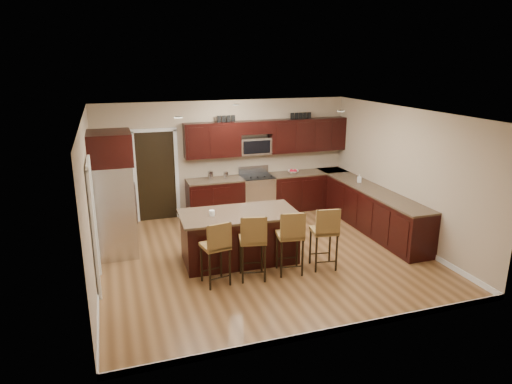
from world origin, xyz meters
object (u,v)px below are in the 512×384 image
object	(u,v)px
stool_right	(291,235)
refrigerator	(113,193)
range	(257,194)
island	(239,238)
stool_left	(217,246)
stool_mid	(253,240)
stool_extra	(325,231)

from	to	relation	value
stool_right	refrigerator	size ratio (longest dim) A/B	0.49
range	stool_right	xyz separation A→B (m)	(-0.49, -3.32, 0.25)
range	refrigerator	world-z (taller)	refrigerator
range	island	distance (m)	2.74
stool_left	island	bearing A→B (deg)	43.23
range	island	xyz separation A→B (m)	(-1.17, -2.48, -0.04)
range	refrigerator	distance (m)	3.68
island	stool_mid	bearing A→B (deg)	-88.46
island	stool_left	size ratio (longest dim) A/B	1.94
stool_mid	island	bearing A→B (deg)	100.96
island	stool_mid	world-z (taller)	stool_mid
range	stool_mid	xyz separation A→B (m)	(-1.17, -3.32, 0.25)
stool_mid	stool_extra	bearing A→B (deg)	11.33
stool_left	stool_mid	size ratio (longest dim) A/B	0.96
stool_left	stool_extra	xyz separation A→B (m)	(1.95, -0.00, 0.02)
island	stool_extra	size ratio (longest dim) A/B	1.88
stool_right	refrigerator	bearing A→B (deg)	154.90
stool_mid	range	bearing A→B (deg)	81.92
island	stool_extra	bearing A→B (deg)	-30.75
stool_right	stool_extra	distance (m)	0.65
range	refrigerator	size ratio (longest dim) A/B	0.47
stool_left	stool_extra	distance (m)	1.95
stool_left	stool_extra	world-z (taller)	stool_extra
range	stool_mid	distance (m)	3.53
stool_right	refrigerator	xyz separation A→B (m)	(-2.81, 1.87, 0.49)
range	island	bearing A→B (deg)	-115.22
island	stool_right	distance (m)	1.12
range	stool_right	world-z (taller)	stool_right
stool_extra	stool_left	bearing A→B (deg)	-171.46
range	refrigerator	xyz separation A→B (m)	(-3.30, -1.45, 0.74)
range	stool_left	xyz separation A→B (m)	(-1.79, -3.32, 0.22)
island	range	bearing A→B (deg)	66.69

